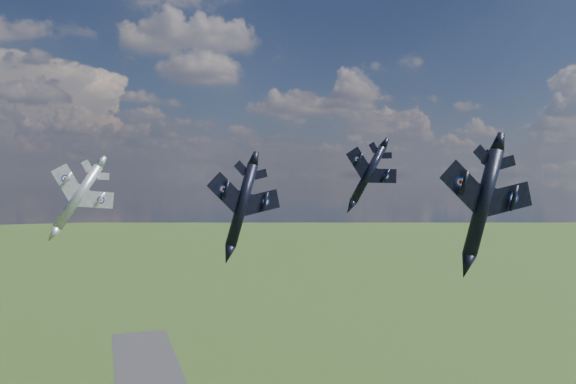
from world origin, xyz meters
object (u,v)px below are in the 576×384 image
object	(u,v)px
jet_high_navy	(368,174)
jet_left_silver	(78,197)
jet_right_navy	(483,202)
jet_lead_navy	(242,205)

from	to	relation	value
jet_high_navy	jet_left_silver	xyz separation A→B (m)	(-48.63, -14.29, -2.95)
jet_right_navy	jet_left_silver	size ratio (longest dim) A/B	1.09
jet_lead_navy	jet_high_navy	world-z (taller)	jet_high_navy
jet_high_navy	jet_left_silver	bearing A→B (deg)	-153.74
jet_right_navy	jet_left_silver	distance (m)	49.58
jet_lead_navy	jet_high_navy	size ratio (longest dim) A/B	0.93
jet_lead_navy	jet_left_silver	size ratio (longest dim) A/B	1.11
jet_lead_navy	jet_high_navy	xyz separation A→B (m)	(29.22, 23.66, 3.88)
jet_right_navy	jet_lead_navy	bearing A→B (deg)	134.47
jet_right_navy	jet_high_navy	xyz separation A→B (m)	(11.64, 47.30, 2.74)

